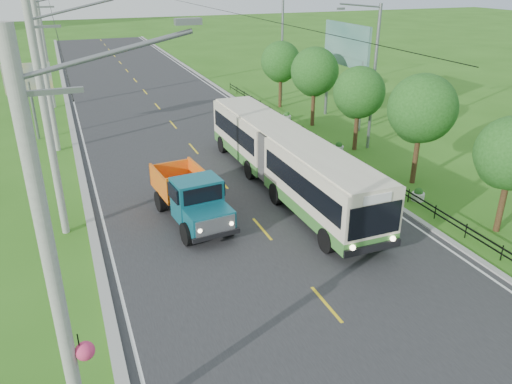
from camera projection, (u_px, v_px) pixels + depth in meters
ground at (326, 305)px, 17.55m from camera, size 240.00×240.00×0.00m
road at (186, 140)px, 34.55m from camera, size 14.00×120.00×0.02m
curb_left at (77, 152)px, 32.11m from camera, size 0.40×120.00×0.15m
curb_right at (280, 128)px, 36.92m from camera, size 0.30×120.00×0.10m
edge_line_left at (86, 151)px, 32.31m from camera, size 0.12×120.00×0.00m
edge_line_right at (274, 129)px, 36.77m from camera, size 0.12×120.00×0.00m
centre_dash at (326, 304)px, 17.54m from camera, size 0.12×2.20×0.00m
railing_right at (330, 148)px, 32.01m from camera, size 0.04×40.00×0.60m
pole_nearest at (57, 281)px, 10.24m from camera, size 3.51×0.44×10.00m
pole_near at (48, 122)px, 20.36m from camera, size 3.51×0.32×10.00m
pole_mid at (46, 71)px, 30.56m from camera, size 3.51×0.32×10.00m
pole_far at (45, 46)px, 40.76m from camera, size 3.51×0.32×10.00m
tree_second at (511, 156)px, 21.24m from camera, size 3.18×3.26×5.30m
tree_third at (421, 112)px, 26.15m from camera, size 3.60×3.62×6.00m
tree_fourth at (358, 95)px, 31.41m from camera, size 3.24×3.31×5.40m
tree_fifth at (314, 74)px, 36.40m from camera, size 3.48×3.52×5.80m
tree_back at (281, 63)px, 41.58m from camera, size 3.30×3.36×5.50m
streetlight_mid at (372, 73)px, 31.02m from camera, size 3.02×0.20×9.07m
streetlight_far at (280, 45)px, 42.92m from camera, size 3.02×0.20×9.07m
planter_near at (418, 195)px, 25.42m from camera, size 0.64×0.64×0.67m
planter_mid at (339, 148)px, 32.21m from camera, size 0.64×0.64×0.67m
planter_far at (287, 117)px, 39.01m from camera, size 0.64×0.64×0.67m
billboard_left at (29, 83)px, 33.19m from camera, size 3.00×0.20×5.20m
billboard_right at (346, 51)px, 36.49m from camera, size 0.24×6.00×7.30m
bus at (285, 156)px, 26.08m from camera, size 2.88×16.24×3.13m
dump_truck at (191, 194)px, 22.87m from camera, size 2.75×5.92×2.41m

